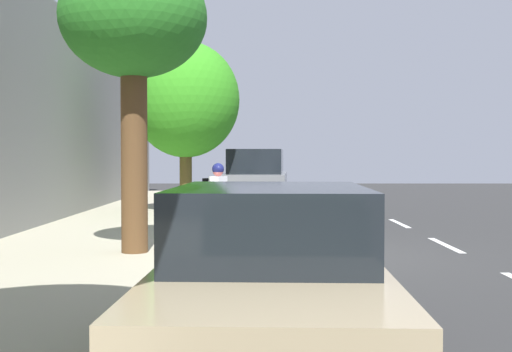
% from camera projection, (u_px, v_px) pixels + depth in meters
% --- Properties ---
extents(ground, '(61.54, 61.54, 0.00)m').
position_uv_depth(ground, '(307.00, 255.00, 11.69)').
color(ground, '#2C2C2C').
extents(sidewalk, '(3.92, 38.46, 0.14)m').
position_uv_depth(sidewalk, '(83.00, 251.00, 11.68)').
color(sidewalk, '#A8A189').
rests_on(sidewalk, ground).
extents(curb_edge, '(0.16, 38.46, 0.14)m').
position_uv_depth(curb_edge, '(197.00, 251.00, 11.68)').
color(curb_edge, gray).
rests_on(curb_edge, ground).
extents(lane_stripe_centre, '(0.14, 35.80, 0.01)m').
position_uv_depth(lane_stripe_centre, '(445.00, 245.00, 13.01)').
color(lane_stripe_centre, white).
rests_on(lane_stripe_centre, ground).
extents(lane_stripe_bike_edge, '(0.12, 38.46, 0.01)m').
position_uv_depth(lane_stripe_bike_edge, '(279.00, 255.00, 11.69)').
color(lane_stripe_bike_edge, white).
rests_on(lane_stripe_bike_edge, ground).
extents(parked_suv_grey_nearest, '(2.18, 4.81, 1.99)m').
position_uv_depth(parked_suv_grey_nearest, '(257.00, 179.00, 21.14)').
color(parked_suv_grey_nearest, slate).
rests_on(parked_suv_grey_nearest, ground).
extents(parked_sedan_tan_second, '(1.96, 4.46, 1.52)m').
position_uv_depth(parked_sedan_tan_second, '(271.00, 278.00, 5.45)').
color(parked_sedan_tan_second, tan).
rests_on(parked_sedan_tan_second, ground).
extents(bicycle_at_curb, '(1.28, 1.23, 0.74)m').
position_uv_depth(bicycle_at_curb, '(227.00, 227.00, 13.03)').
color(bicycle_at_curb, black).
rests_on(bicycle_at_curb, ground).
extents(cyclist_with_backpack, '(0.51, 0.56, 1.63)m').
position_uv_depth(cyclist_with_backpack, '(217.00, 194.00, 13.47)').
color(cyclist_with_backpack, '#C6B284').
rests_on(cyclist_with_backpack, ground).
extents(street_tree_near_cyclist, '(3.15, 3.15, 4.97)m').
position_uv_depth(street_tree_near_cyclist, '(186.00, 100.00, 19.05)').
color(street_tree_near_cyclist, brown).
rests_on(street_tree_near_cyclist, sidewalk).
extents(street_tree_mid_block, '(2.48, 2.48, 4.98)m').
position_uv_depth(street_tree_mid_block, '(134.00, 24.00, 10.98)').
color(street_tree_mid_block, brown).
rests_on(street_tree_mid_block, sidewalk).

